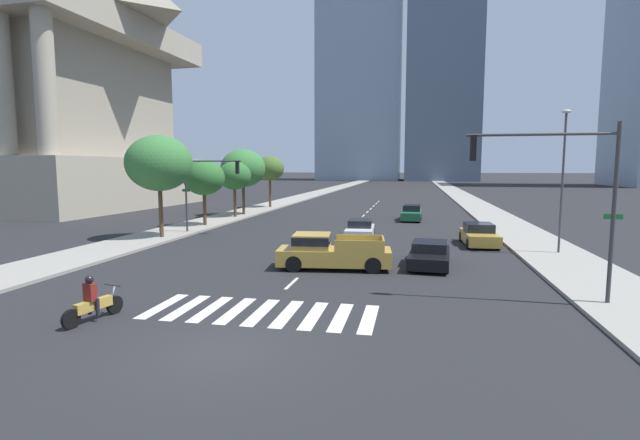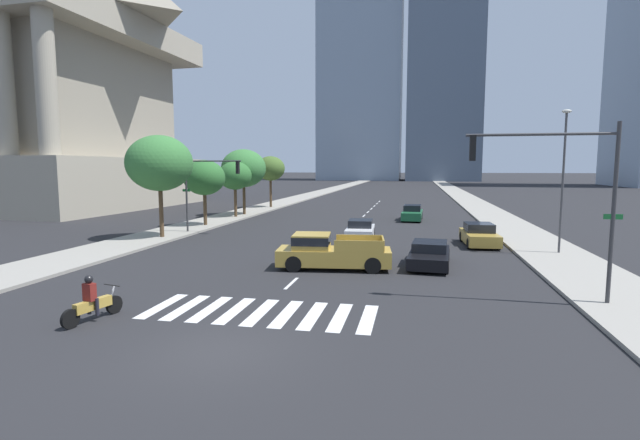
{
  "view_description": "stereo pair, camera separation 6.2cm",
  "coord_description": "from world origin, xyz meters",
  "px_view_note": "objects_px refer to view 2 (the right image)",
  "views": [
    {
      "loc": [
        4.94,
        -11.25,
        4.83
      ],
      "look_at": [
        0.0,
        13.38,
        2.0
      ],
      "focal_mm": 26.45,
      "sensor_mm": 36.0,
      "label": 1
    },
    {
      "loc": [
        5.01,
        -11.24,
        4.83
      ],
      "look_at": [
        0.0,
        13.38,
        2.0
      ],
      "focal_mm": 26.45,
      "sensor_mm": 36.0,
      "label": 2
    }
  ],
  "objects_px": {
    "sedan_black_2": "(429,255)",
    "sedan_green_3": "(412,213)",
    "traffic_signal_far": "(207,180)",
    "traffic_signal_near": "(558,179)",
    "street_tree_nearest": "(159,163)",
    "street_tree_fifth": "(270,169)",
    "sedan_gold_0": "(479,235)",
    "motorcycle_lead": "(92,303)",
    "street_lamp_east": "(563,171)",
    "street_tree_second": "(204,178)",
    "street_tree_fourth": "(244,168)",
    "street_tree_third": "(235,176)",
    "sedan_white_1": "(360,231)",
    "pickup_truck": "(328,252)"
  },
  "relations": [
    {
      "from": "sedan_black_2",
      "to": "sedan_green_3",
      "type": "xyz_separation_m",
      "value": [
        -0.99,
        20.0,
        0.08
      ]
    },
    {
      "from": "traffic_signal_far",
      "to": "sedan_black_2",
      "type": "bearing_deg",
      "value": -27.78
    },
    {
      "from": "sedan_black_2",
      "to": "traffic_signal_far",
      "type": "height_order",
      "value": "traffic_signal_far"
    },
    {
      "from": "traffic_signal_far",
      "to": "traffic_signal_near",
      "type": "bearing_deg",
      "value": -35.63
    },
    {
      "from": "street_tree_nearest",
      "to": "street_tree_fifth",
      "type": "relative_size",
      "value": 1.14
    },
    {
      "from": "sedan_gold_0",
      "to": "sedan_green_3",
      "type": "bearing_deg",
      "value": -165.33
    },
    {
      "from": "motorcycle_lead",
      "to": "street_lamp_east",
      "type": "distance_m",
      "value": 23.53
    },
    {
      "from": "motorcycle_lead",
      "to": "sedan_black_2",
      "type": "height_order",
      "value": "motorcycle_lead"
    },
    {
      "from": "street_tree_second",
      "to": "street_tree_fourth",
      "type": "bearing_deg",
      "value": 90.0
    },
    {
      "from": "traffic_signal_near",
      "to": "street_lamp_east",
      "type": "distance_m",
      "value": 10.53
    },
    {
      "from": "sedan_gold_0",
      "to": "street_tree_third",
      "type": "bearing_deg",
      "value": -122.6
    },
    {
      "from": "street_tree_nearest",
      "to": "sedan_white_1",
      "type": "bearing_deg",
      "value": 10.41
    },
    {
      "from": "sedan_white_1",
      "to": "sedan_black_2",
      "type": "distance_m",
      "value": 8.8
    },
    {
      "from": "street_lamp_east",
      "to": "street_tree_nearest",
      "type": "xyz_separation_m",
      "value": [
        -24.51,
        1.01,
        0.46
      ]
    },
    {
      "from": "sedan_black_2",
      "to": "street_tree_fifth",
      "type": "distance_m",
      "value": 34.65
    },
    {
      "from": "street_lamp_east",
      "to": "street_tree_fourth",
      "type": "distance_m",
      "value": 29.62
    },
    {
      "from": "street_tree_second",
      "to": "street_tree_fourth",
      "type": "relative_size",
      "value": 0.82
    },
    {
      "from": "street_lamp_east",
      "to": "motorcycle_lead",
      "type": "bearing_deg",
      "value": -139.76
    },
    {
      "from": "motorcycle_lead",
      "to": "traffic_signal_near",
      "type": "distance_m",
      "value": 15.95
    },
    {
      "from": "traffic_signal_far",
      "to": "street_tree_second",
      "type": "distance_m",
      "value": 4.34
    },
    {
      "from": "street_tree_third",
      "to": "street_tree_fourth",
      "type": "xyz_separation_m",
      "value": [
        0.0,
        2.31,
        0.7
      ]
    },
    {
      "from": "traffic_signal_far",
      "to": "street_lamp_east",
      "type": "xyz_separation_m",
      "value": [
        22.5,
        -3.88,
        0.68
      ]
    },
    {
      "from": "pickup_truck",
      "to": "sedan_white_1",
      "type": "relative_size",
      "value": 1.28
    },
    {
      "from": "traffic_signal_far",
      "to": "sedan_green_3",
      "type": "bearing_deg",
      "value": 39.45
    },
    {
      "from": "sedan_gold_0",
      "to": "street_tree_nearest",
      "type": "height_order",
      "value": "street_tree_nearest"
    },
    {
      "from": "street_lamp_east",
      "to": "sedan_gold_0",
      "type": "bearing_deg",
      "value": 146.0
    },
    {
      "from": "street_lamp_east",
      "to": "street_tree_nearest",
      "type": "relative_size",
      "value": 1.14
    },
    {
      "from": "sedan_black_2",
      "to": "street_lamp_east",
      "type": "xyz_separation_m",
      "value": [
        7.07,
        4.25,
        4.07
      ]
    },
    {
      "from": "pickup_truck",
      "to": "sedan_gold_0",
      "type": "relative_size",
      "value": 1.26
    },
    {
      "from": "traffic_signal_far",
      "to": "sedan_gold_0",
      "type": "bearing_deg",
      "value": -3.88
    },
    {
      "from": "sedan_gold_0",
      "to": "street_tree_fourth",
      "type": "relative_size",
      "value": 0.68
    },
    {
      "from": "street_tree_fourth",
      "to": "street_tree_fifth",
      "type": "height_order",
      "value": "street_tree_fourth"
    },
    {
      "from": "motorcycle_lead",
      "to": "street_lamp_east",
      "type": "xyz_separation_m",
      "value": [
        17.69,
        14.97,
        4.04
      ]
    },
    {
      "from": "street_tree_fifth",
      "to": "sedan_gold_0",
      "type": "bearing_deg",
      "value": -47.84
    },
    {
      "from": "street_tree_second",
      "to": "street_tree_fifth",
      "type": "bearing_deg",
      "value": 90.0
    },
    {
      "from": "sedan_green_3",
      "to": "street_tree_nearest",
      "type": "bearing_deg",
      "value": -45.64
    },
    {
      "from": "motorcycle_lead",
      "to": "street_lamp_east",
      "type": "height_order",
      "value": "street_lamp_east"
    },
    {
      "from": "sedan_gold_0",
      "to": "street_tree_fourth",
      "type": "height_order",
      "value": "street_tree_fourth"
    },
    {
      "from": "sedan_gold_0",
      "to": "street_tree_nearest",
      "type": "bearing_deg",
      "value": -88.59
    },
    {
      "from": "pickup_truck",
      "to": "sedan_green_3",
      "type": "distance_m",
      "value": 22.02
    },
    {
      "from": "pickup_truck",
      "to": "street_tree_second",
      "type": "bearing_deg",
      "value": -53.39
    },
    {
      "from": "sedan_white_1",
      "to": "street_tree_third",
      "type": "distance_m",
      "value": 17.41
    },
    {
      "from": "sedan_black_2",
      "to": "traffic_signal_near",
      "type": "bearing_deg",
      "value": 39.11
    },
    {
      "from": "street_tree_fifth",
      "to": "street_lamp_east",
      "type": "bearing_deg",
      "value": -46.03
    },
    {
      "from": "sedan_white_1",
      "to": "street_tree_second",
      "type": "xyz_separation_m",
      "value": [
        -13.14,
        4.3,
        3.36
      ]
    },
    {
      "from": "sedan_white_1",
      "to": "traffic_signal_near",
      "type": "relative_size",
      "value": 0.7
    },
    {
      "from": "street_tree_nearest",
      "to": "street_tree_third",
      "type": "height_order",
      "value": "street_tree_nearest"
    },
    {
      "from": "street_lamp_east",
      "to": "street_tree_fourth",
      "type": "bearing_deg",
      "value": 145.84
    },
    {
      "from": "traffic_signal_far",
      "to": "street_tree_second",
      "type": "relative_size",
      "value": 1.05
    },
    {
      "from": "sedan_green_3",
      "to": "street_tree_third",
      "type": "bearing_deg",
      "value": -82.55
    }
  ]
}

